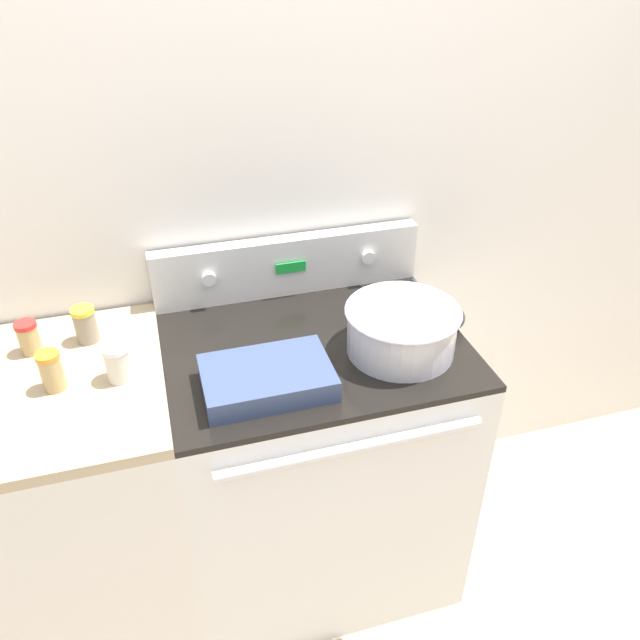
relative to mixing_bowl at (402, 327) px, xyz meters
The scene contains 12 objects.
ground_plane 1.02m from the mixing_bowl, 133.95° to the right, with size 12.00×12.00×0.00m, color tan.
kitchen_wall 0.56m from the mixing_bowl, 115.16° to the left, with size 8.00×0.05×2.50m.
stove_range 0.57m from the mixing_bowl, 155.26° to the left, with size 0.81×0.66×0.90m.
control_panel 0.44m from the mixing_bowl, 118.52° to the left, with size 0.81×0.07×0.18m.
side_counter 1.04m from the mixing_bowl, behind, with size 0.57×0.63×0.91m.
mixing_bowl is the anchor object (origin of this frame).
casserole_dish 0.38m from the mixing_bowl, behind, with size 0.31×0.21×0.06m.
ladle 0.20m from the mixing_bowl, 23.13° to the left, with size 0.07×0.31×0.07m.
spice_jar_white_cap 0.72m from the mixing_bowl, behind, with size 0.06×0.06×0.10m.
spice_jar_yellow_cap 0.84m from the mixing_bowl, 161.71° to the left, with size 0.06×0.06×0.10m.
spice_jar_orange_cap 0.87m from the mixing_bowl, behind, with size 0.06×0.06×0.10m.
spice_jar_red_cap 0.97m from the mixing_bowl, 165.13° to the left, with size 0.06×0.06×0.09m.
Camera 1 is at (-0.37, -1.02, 1.87)m, focal length 35.00 mm.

